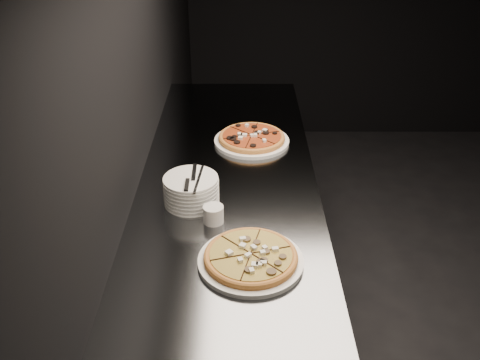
{
  "coord_description": "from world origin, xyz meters",
  "views": [
    {
      "loc": [
        -2.07,
        -1.87,
        2.05
      ],
      "look_at": [
        -2.08,
        0.01,
        0.95
      ],
      "focal_mm": 40.0,
      "sensor_mm": 36.0,
      "label": 1
    }
  ],
  "objects_px": {
    "pizza_mushroom": "(251,258)",
    "cutlery": "(192,179)",
    "counter": "(229,274)",
    "ramekin": "(213,214)",
    "pizza_tomato": "(252,139)",
    "plate_stack": "(191,190)"
  },
  "relations": [
    {
      "from": "counter",
      "to": "pizza_tomato",
      "type": "relative_size",
      "value": 6.16
    },
    {
      "from": "pizza_tomato",
      "to": "ramekin",
      "type": "height_order",
      "value": "ramekin"
    },
    {
      "from": "cutlery",
      "to": "pizza_mushroom",
      "type": "bearing_deg",
      "value": -59.5
    },
    {
      "from": "counter",
      "to": "plate_stack",
      "type": "xyz_separation_m",
      "value": [
        -0.14,
        -0.11,
        0.51
      ]
    },
    {
      "from": "counter",
      "to": "ramekin",
      "type": "height_order",
      "value": "ramekin"
    },
    {
      "from": "pizza_mushroom",
      "to": "ramekin",
      "type": "distance_m",
      "value": 0.27
    },
    {
      "from": "counter",
      "to": "cutlery",
      "type": "relative_size",
      "value": 10.87
    },
    {
      "from": "pizza_mushroom",
      "to": "counter",
      "type": "bearing_deg",
      "value": 100.19
    },
    {
      "from": "counter",
      "to": "pizza_mushroom",
      "type": "bearing_deg",
      "value": -79.81
    },
    {
      "from": "counter",
      "to": "pizza_mushroom",
      "type": "distance_m",
      "value": 0.69
    },
    {
      "from": "counter",
      "to": "ramekin",
      "type": "distance_m",
      "value": 0.55
    },
    {
      "from": "cutlery",
      "to": "ramekin",
      "type": "bearing_deg",
      "value": -55.26
    },
    {
      "from": "pizza_mushroom",
      "to": "ramekin",
      "type": "xyz_separation_m",
      "value": [
        -0.13,
        0.24,
        0.01
      ]
    },
    {
      "from": "pizza_mushroom",
      "to": "cutlery",
      "type": "height_order",
      "value": "cutlery"
    },
    {
      "from": "plate_stack",
      "to": "ramekin",
      "type": "relative_size",
      "value": 2.79
    },
    {
      "from": "plate_stack",
      "to": "cutlery",
      "type": "relative_size",
      "value": 0.94
    },
    {
      "from": "counter",
      "to": "ramekin",
      "type": "xyz_separation_m",
      "value": [
        -0.05,
        -0.24,
        0.49
      ]
    },
    {
      "from": "counter",
      "to": "ramekin",
      "type": "bearing_deg",
      "value": -100.92
    },
    {
      "from": "pizza_tomato",
      "to": "ramekin",
      "type": "distance_m",
      "value": 0.68
    },
    {
      "from": "pizza_tomato",
      "to": "ramekin",
      "type": "relative_size",
      "value": 5.23
    },
    {
      "from": "counter",
      "to": "pizza_tomato",
      "type": "height_order",
      "value": "pizza_tomato"
    },
    {
      "from": "pizza_mushroom",
      "to": "plate_stack",
      "type": "distance_m",
      "value": 0.44
    }
  ]
}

